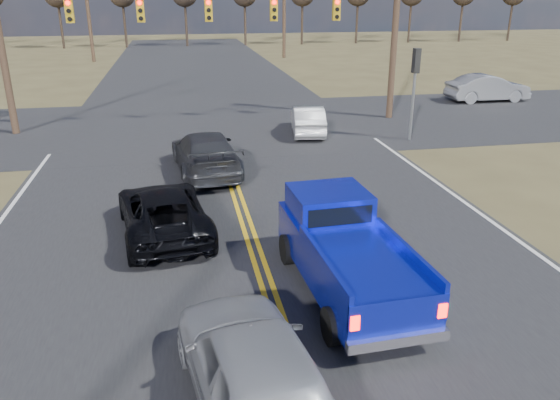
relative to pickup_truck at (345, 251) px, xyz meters
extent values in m
plane|color=brown|center=(-1.63, -1.77, -0.92)|extent=(160.00, 160.00, 0.00)
cube|color=#28282B|center=(-1.63, 8.23, -0.92)|extent=(14.00, 120.00, 0.02)
cube|color=#28282B|center=(-1.63, 16.23, -0.92)|extent=(120.00, 12.00, 0.02)
cylinder|color=#473323|center=(7.37, 16.23, 4.08)|extent=(0.32, 0.32, 10.00)
cube|color=#B28C14|center=(-7.63, 16.23, 4.38)|extent=(0.34, 0.24, 1.00)
cylinder|color=#FF0C05|center=(-7.63, 16.09, 4.71)|extent=(0.20, 0.06, 0.20)
cylinder|color=black|center=(-7.63, 16.09, 4.38)|extent=(0.20, 0.06, 0.20)
cylinder|color=black|center=(-7.63, 16.09, 4.05)|extent=(0.20, 0.06, 0.20)
cube|color=black|center=(-7.63, 16.06, 4.82)|extent=(0.24, 0.14, 0.03)
cube|color=#B28C14|center=(-4.63, 16.23, 4.38)|extent=(0.34, 0.24, 1.00)
cylinder|color=#FF0C05|center=(-4.63, 16.09, 4.71)|extent=(0.20, 0.06, 0.20)
cylinder|color=black|center=(-4.63, 16.09, 4.38)|extent=(0.20, 0.06, 0.20)
cylinder|color=black|center=(-4.63, 16.09, 4.05)|extent=(0.20, 0.06, 0.20)
cube|color=black|center=(-4.63, 16.06, 4.82)|extent=(0.24, 0.14, 0.03)
cube|color=#B28C14|center=(-1.63, 16.23, 4.38)|extent=(0.34, 0.24, 1.00)
cylinder|color=#FF0C05|center=(-1.63, 16.09, 4.71)|extent=(0.20, 0.06, 0.20)
cylinder|color=black|center=(-1.63, 16.09, 4.38)|extent=(0.20, 0.06, 0.20)
cylinder|color=black|center=(-1.63, 16.09, 4.05)|extent=(0.20, 0.06, 0.20)
cube|color=black|center=(-1.63, 16.06, 4.82)|extent=(0.24, 0.14, 0.03)
cube|color=#B28C14|center=(1.37, 16.23, 4.38)|extent=(0.34, 0.24, 1.00)
cylinder|color=#FF0C05|center=(1.37, 16.09, 4.71)|extent=(0.20, 0.06, 0.20)
cylinder|color=black|center=(1.37, 16.09, 4.38)|extent=(0.20, 0.06, 0.20)
cylinder|color=black|center=(1.37, 16.09, 4.05)|extent=(0.20, 0.06, 0.20)
cube|color=black|center=(1.37, 16.06, 4.82)|extent=(0.24, 0.14, 0.03)
cube|color=#B28C14|center=(4.37, 16.23, 4.38)|extent=(0.34, 0.24, 1.00)
cylinder|color=#FF0C05|center=(4.37, 16.09, 4.71)|extent=(0.20, 0.06, 0.20)
cylinder|color=black|center=(4.37, 16.09, 4.38)|extent=(0.20, 0.06, 0.20)
cylinder|color=black|center=(4.37, 16.09, 4.05)|extent=(0.20, 0.06, 0.20)
cylinder|color=slate|center=(6.57, 11.73, 0.68)|extent=(0.12, 0.12, 3.20)
cube|color=black|center=(6.57, 11.73, 2.48)|extent=(0.24, 0.34, 1.00)
cylinder|color=#473323|center=(-10.63, 44.23, 4.08)|extent=(0.32, 0.32, 10.00)
cylinder|color=#473323|center=(7.37, 44.23, 4.08)|extent=(0.32, 0.32, 10.00)
cylinder|color=#33261C|center=(-15.63, 58.23, 1.83)|extent=(0.28, 0.28, 5.50)
cylinder|color=#33261C|center=(-8.63, 58.23, 1.83)|extent=(0.28, 0.28, 5.50)
cylinder|color=#33261C|center=(-1.63, 58.23, 1.83)|extent=(0.28, 0.28, 5.50)
cylinder|color=#33261C|center=(5.37, 58.23, 1.83)|extent=(0.28, 0.28, 5.50)
cylinder|color=#33261C|center=(12.37, 58.23, 1.83)|extent=(0.28, 0.28, 5.50)
cylinder|color=#33261C|center=(19.37, 58.23, 1.83)|extent=(0.28, 0.28, 5.50)
cylinder|color=#33261C|center=(26.37, 58.23, 1.83)|extent=(0.28, 0.28, 5.50)
cylinder|color=#33261C|center=(33.37, 58.23, 1.83)|extent=(0.28, 0.28, 5.50)
cylinder|color=#33261C|center=(40.37, 58.23, 1.83)|extent=(0.28, 0.28, 5.50)
cylinder|color=black|center=(-0.77, -1.85, -0.55)|extent=(0.33, 0.74, 0.73)
cylinder|color=black|center=(0.96, -1.76, -0.55)|extent=(0.33, 0.74, 0.73)
cylinder|color=black|center=(-0.94, 1.42, -0.55)|extent=(0.33, 0.74, 0.73)
cylinder|color=black|center=(0.79, 1.51, -0.55)|extent=(0.33, 0.74, 0.73)
cube|color=#111EBE|center=(0.01, -0.17, -0.10)|extent=(2.07, 4.99, 0.91)
cube|color=#111EBE|center=(-0.06, 1.14, 0.65)|extent=(1.76, 1.63, 0.65)
cube|color=black|center=(-0.02, 0.39, 0.65)|extent=(1.45, 0.13, 0.41)
cube|color=#111EBE|center=(-0.80, -1.17, 0.45)|extent=(0.25, 3.00, 0.18)
cube|color=#111EBE|center=(0.92, -1.08, 0.45)|extent=(0.25, 3.00, 0.18)
cube|color=#111EBE|center=(0.14, -2.60, 0.08)|extent=(1.82, 0.17, 0.54)
cube|color=silver|center=(0.14, -2.66, -0.42)|extent=(1.87, 0.26, 0.20)
cube|color=#FF0C05|center=(-0.66, -2.68, 0.04)|extent=(0.17, 0.06, 0.27)
cube|color=#FF0C05|center=(0.94, -2.60, 0.04)|extent=(0.17, 0.06, 0.27)
imported|color=#A6A8AE|center=(-2.43, -3.39, -0.12)|extent=(2.48, 4.88, 1.59)
imported|color=black|center=(-3.86, 3.70, -0.27)|extent=(2.73, 4.87, 1.29)
imported|color=silver|center=(2.48, 13.73, -0.28)|extent=(1.95, 4.05, 1.28)
imported|color=#343439|center=(-2.43, 8.84, -0.18)|extent=(2.50, 5.22, 1.47)
imported|color=gray|center=(14.71, 19.43, -0.13)|extent=(1.68, 4.77, 1.57)
camera|label=1|loc=(-3.31, -9.99, 5.15)|focal=35.00mm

